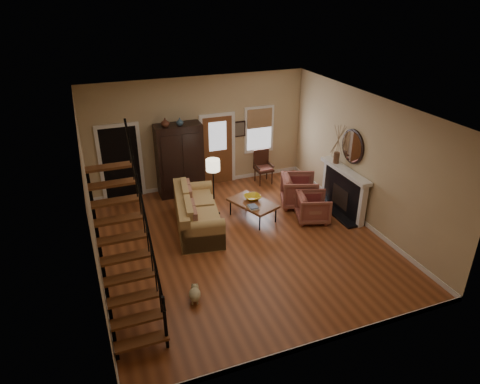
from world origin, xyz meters
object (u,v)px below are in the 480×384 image
object	(u,v)px
armoire	(180,160)
coffee_table	(253,210)
side_chair	(264,167)
armchair_right	(299,191)
floor_lamp	(214,187)
armchair_left	(313,207)
sofa	(198,212)

from	to	relation	value
armoire	coffee_table	bearing A→B (deg)	-57.34
side_chair	armchair_right	bearing A→B (deg)	-79.36
floor_lamp	side_chair	xyz separation A→B (m)	(2.04, 1.36, -0.27)
floor_lamp	side_chair	world-z (taller)	floor_lamp
armchair_left	floor_lamp	world-z (taller)	floor_lamp
armchair_left	armchair_right	size ratio (longest dim) A/B	0.85
coffee_table	armchair_left	size ratio (longest dim) A/B	1.55
armchair_left	armchair_right	distance (m)	0.89
sofa	floor_lamp	size ratio (longest dim) A/B	1.51
armchair_left	sofa	bearing A→B (deg)	94.07
armchair_left	side_chair	world-z (taller)	side_chair
sofa	armchair_left	distance (m)	2.98
armoire	side_chair	xyz separation A→B (m)	(2.55, -0.20, -0.54)
floor_lamp	sofa	bearing A→B (deg)	-138.77
sofa	armchair_right	world-z (taller)	sofa
coffee_table	armchair_right	world-z (taller)	armchair_right
floor_lamp	side_chair	size ratio (longest dim) A/B	1.54
armoire	armchair_right	world-z (taller)	armoire
sofa	armchair_left	size ratio (longest dim) A/B	2.90
armoire	coffee_table	size ratio (longest dim) A/B	1.66
coffee_table	sofa	bearing A→B (deg)	177.04
armoire	side_chair	bearing A→B (deg)	-4.48
armchair_left	side_chair	bearing A→B (deg)	23.65
coffee_table	armchair_right	bearing A→B (deg)	9.50
armchair_left	floor_lamp	distance (m)	2.64
sofa	armoire	bearing A→B (deg)	96.90
armchair_right	side_chair	world-z (taller)	side_chair
armoire	armchair_left	distance (m)	4.02
coffee_table	side_chair	size ratio (longest dim) A/B	1.24
armoire	sofa	size ratio (longest dim) A/B	0.89
coffee_table	armchair_left	xyz separation A→B (m)	(1.43, -0.64, 0.13)
side_chair	armchair_left	bearing A→B (deg)	-84.22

